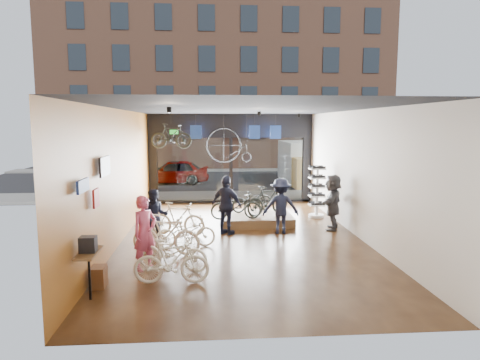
{
  "coord_description": "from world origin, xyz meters",
  "views": [
    {
      "loc": [
        -0.97,
        -12.35,
        3.38
      ],
      "look_at": [
        0.05,
        1.4,
        1.57
      ],
      "focal_mm": 32.0,
      "sensor_mm": 36.0,
      "label": 1
    }
  ],
  "objects": [
    {
      "name": "sidewalk_far",
      "position": [
        0.0,
        19.0,
        0.06
      ],
      "size": [
        30.0,
        2.0,
        0.12
      ],
      "primitive_type": "cube",
      "color": "slate",
      "rests_on": "ground"
    },
    {
      "name": "penny_farthing",
      "position": [
        -0.07,
        4.52,
        2.5
      ],
      "size": [
        1.72,
        0.06,
        1.38
      ],
      "primitive_type": null,
      "color": "black",
      "rests_on": "ceiling"
    },
    {
      "name": "jersey_right",
      "position": [
        1.81,
        5.2,
        3.05
      ],
      "size": [
        0.45,
        0.03,
        0.55
      ],
      "primitive_type": "cube",
      "color": "#1E3F99",
      "rests_on": "ceiling"
    },
    {
      "name": "wall_merch",
      "position": [
        -3.38,
        -3.5,
        1.3
      ],
      "size": [
        0.4,
        2.4,
        2.6
      ],
      "primitive_type": null,
      "color": "navy",
      "rests_on": "wall_left"
    },
    {
      "name": "customer_0",
      "position": [
        -2.46,
        -2.56,
        0.87
      ],
      "size": [
        0.75,
        0.75,
        1.75
      ],
      "primitive_type": "imported",
      "rotation": [
        0.0,
        0.0,
        0.79
      ],
      "color": "#CC4C72",
      "rests_on": "ground_plane"
    },
    {
      "name": "display_bike_mid",
      "position": [
        1.03,
        1.78,
        0.81
      ],
      "size": [
        1.72,
        1.24,
        1.02
      ],
      "primitive_type": "imported",
      "rotation": [
        0.0,
        0.0,
        2.07
      ],
      "color": "black",
      "rests_on": "display_platform"
    },
    {
      "name": "floor_bike_1",
      "position": [
        -1.77,
        -3.51,
        0.48
      ],
      "size": [
        1.63,
        0.52,
        0.97
      ],
      "primitive_type": "imported",
      "rotation": [
        0.0,
        0.0,
        1.53
      ],
      "color": "white",
      "rests_on": "ground_plane"
    },
    {
      "name": "jersey_mid",
      "position": [
        0.94,
        5.2,
        3.05
      ],
      "size": [
        0.45,
        0.03,
        0.55
      ],
      "primitive_type": "cube",
      "color": "#1E3F99",
      "rests_on": "ceiling"
    },
    {
      "name": "customer_3",
      "position": [
        1.25,
        0.52,
        0.86
      ],
      "size": [
        1.17,
        0.73,
        1.73
      ],
      "primitive_type": "imported",
      "rotation": [
        0.0,
        0.0,
        3.06
      ],
      "color": "#161C33",
      "rests_on": "ground_plane"
    },
    {
      "name": "display_bike_right",
      "position": [
        0.56,
        2.47,
        0.72
      ],
      "size": [
        1.7,
        1.2,
        0.85
      ],
      "primitive_type": "imported",
      "rotation": [
        0.0,
        0.0,
        2.02
      ],
      "color": "black",
      "rests_on": "display_platform"
    },
    {
      "name": "display_platform",
      "position": [
        0.65,
        1.91,
        0.15
      ],
      "size": [
        2.4,
        1.8,
        0.3
      ],
      "primitive_type": "cube",
      "color": "brown",
      "rests_on": "ground_plane"
    },
    {
      "name": "opposite_building",
      "position": [
        0.0,
        21.5,
        7.0
      ],
      "size": [
        26.0,
        5.0,
        14.0
      ],
      "primitive_type": "cube",
      "color": "brown",
      "rests_on": "ground"
    },
    {
      "name": "exit_sign",
      "position": [
        -2.4,
        5.88,
        3.05
      ],
      "size": [
        0.35,
        0.06,
        0.18
      ],
      "primitive_type": "cube",
      "color": "#198C26",
      "rests_on": "storefront"
    },
    {
      "name": "customer_5",
      "position": [
        3.0,
        0.89,
        0.9
      ],
      "size": [
        1.11,
        1.74,
        1.79
      ],
      "primitive_type": "imported",
      "rotation": [
        0.0,
        0.0,
        4.33
      ],
      "color": "#3F3F44",
      "rests_on": "ground_plane"
    },
    {
      "name": "sunglasses_rack",
      "position": [
        2.95,
        2.72,
        0.95
      ],
      "size": [
        0.66,
        0.59,
        1.91
      ],
      "primitive_type": null,
      "rotation": [
        0.0,
        0.0,
        -0.26
      ],
      "color": "white",
      "rests_on": "ground_plane"
    },
    {
      "name": "customer_2",
      "position": [
        -0.42,
        0.5,
        0.91
      ],
      "size": [
        1.12,
        0.99,
        1.82
      ],
      "primitive_type": "imported",
      "rotation": [
        0.0,
        0.0,
        2.51
      ],
      "color": "#161C33",
      "rests_on": "ground_plane"
    },
    {
      "name": "floor_bike_2",
      "position": [
        -1.82,
        -2.7,
        0.45
      ],
      "size": [
        1.79,
        1.05,
        0.89
      ],
      "primitive_type": "imported",
      "rotation": [
        0.0,
        0.0,
        1.28
      ],
      "color": "white",
      "rests_on": "ground_plane"
    },
    {
      "name": "ground_plane",
      "position": [
        0.0,
        0.0,
        -0.02
      ],
      "size": [
        7.0,
        12.0,
        0.04
      ],
      "primitive_type": "cube",
      "color": "black",
      "rests_on": "ground"
    },
    {
      "name": "sidewalk_near",
      "position": [
        0.0,
        7.2,
        0.06
      ],
      "size": [
        30.0,
        2.4,
        0.12
      ],
      "primitive_type": "cube",
      "color": "slate",
      "rests_on": "ground"
    },
    {
      "name": "hung_bike",
      "position": [
        -2.37,
        4.2,
        2.93
      ],
      "size": [
        1.64,
        0.73,
        0.95
      ],
      "primitive_type": "imported",
      "rotation": [
        0.0,
        0.0,
        1.39
      ],
      "color": "black",
      "rests_on": "ceiling"
    },
    {
      "name": "floor_bike_3",
      "position": [
        -2.08,
        -1.48,
        0.54
      ],
      "size": [
        1.86,
        0.85,
        1.08
      ],
      "primitive_type": "imported",
      "rotation": [
        0.0,
        0.0,
        1.37
      ],
      "color": "white",
      "rests_on": "ground_plane"
    },
    {
      "name": "floor_bike_5",
      "position": [
        -1.93,
        0.49,
        0.52
      ],
      "size": [
        1.78,
        0.89,
        1.03
      ],
      "primitive_type": "imported",
      "rotation": [
        0.0,
        0.0,
        1.32
      ],
      "color": "white",
      "rests_on": "ground_plane"
    },
    {
      "name": "storefront",
      "position": [
        0.0,
        6.0,
        1.9
      ],
      "size": [
        7.0,
        0.26,
        3.8
      ],
      "primitive_type": null,
      "color": "black",
      "rests_on": "ground"
    },
    {
      "name": "wall_right",
      "position": [
        3.52,
        0.0,
        1.9
      ],
      "size": [
        0.04,
        12.0,
        3.8
      ],
      "primitive_type": "cube",
      "color": "beige",
      "rests_on": "ground"
    },
    {
      "name": "street_car",
      "position": [
        -2.97,
        12.0,
        0.69
      ],
      "size": [
        4.03,
        1.62,
        1.37
      ],
      "primitive_type": "imported",
      "rotation": [
        0.0,
        0.0,
        -1.57
      ],
      "color": "gray",
      "rests_on": "street_road"
    },
    {
      "name": "jersey_left",
      "position": [
        -1.47,
        5.2,
        3.05
      ],
      "size": [
        0.45,
        0.03,
        0.55
      ],
      "primitive_type": "cube",
      "color": "#1E3F99",
      "rests_on": "ceiling"
    },
    {
      "name": "display_bike_left",
      "position": [
        -0.09,
        1.28,
        0.73
      ],
      "size": [
        1.69,
        0.7,
        0.87
      ],
      "primitive_type": "imported",
      "rotation": [
        0.0,
        0.0,
        1.65
      ],
      "color": "black",
      "rests_on": "display_platform"
    },
    {
      "name": "street_road",
      "position": [
        0.0,
        15.0,
        -0.01
      ],
      "size": [
        30.0,
        18.0,
        0.02
      ],
      "primitive_type": "cube",
      "color": "black",
      "rests_on": "ground"
    },
    {
      "name": "wall_back",
      "position": [
        0.0,
        -6.02,
        1.9
      ],
      "size": [
        7.0,
        0.04,
        3.8
      ],
      "primitive_type": "cube",
      "color": "beige",
      "rests_on": "ground"
    },
    {
      "name": "customer_1",
      "position": [
        -2.51,
        -0.24,
        0.78
      ],
      "size": [
        0.8,
        0.64,
        1.55
      ],
      "primitive_type": "imported",
      "rotation": [
        0.0,
        0.0,
        0.08
      ],
      "color": "#161C33",
      "rests_on": "ground_plane"
    },
    {
      "name": "floor_bike_4",
      "position": [
        -1.61,
        -0.84,
        0.43
      ],
      "size": [
        1.72,
        0.84,
        0.86
      ],
      "primitive_type": "imported",
      "rotation": [
        0.0,
        0.0,
        1.74
      ],
      "color": "white",
      "rests_on": "ground_plane"
    },
    {
      "name": "box_truck",
      "position": [
        4.38,
        11.0,
        1.19
      ],
      "size": [
        2.01,
        6.04,
        2.38
      ],
      "primitive_type": null,
      "color": "silver",
      "rests_on": "street_road"
    },
    {
      "name": "ceiling",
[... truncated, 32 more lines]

